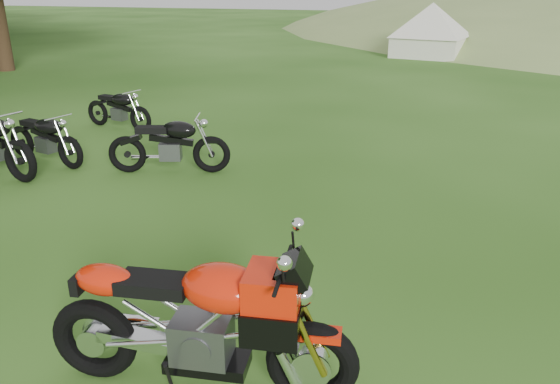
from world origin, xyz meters
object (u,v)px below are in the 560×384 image
(vintage_moto_b, at_px, (169,143))
(vintage_moto_d, at_px, (118,108))
(sport_motorcycle, at_px, (198,312))
(vintage_moto_a, at_px, (44,137))
(tent_left, at_px, (431,28))

(vintage_moto_b, distance_m, vintage_moto_d, 3.31)
(sport_motorcycle, xyz_separation_m, vintage_moto_d, (-5.19, 6.69, -0.23))
(sport_motorcycle, relative_size, vintage_moto_a, 1.27)
(vintage_moto_b, xyz_separation_m, tent_left, (2.91, 16.99, 0.67))
(vintage_moto_b, relative_size, tent_left, 0.71)
(vintage_moto_a, distance_m, vintage_moto_d, 2.45)
(tent_left, bearing_deg, vintage_moto_b, -89.32)
(sport_motorcycle, relative_size, tent_left, 0.83)
(tent_left, bearing_deg, vintage_moto_a, -96.35)
(vintage_moto_a, relative_size, tent_left, 0.66)
(vintage_moto_a, height_order, tent_left, tent_left)
(vintage_moto_d, bearing_deg, tent_left, 80.86)
(vintage_moto_a, relative_size, vintage_moto_d, 1.04)
(vintage_moto_d, xyz_separation_m, tent_left, (5.36, 14.77, 0.72))
(sport_motorcycle, xyz_separation_m, tent_left, (0.17, 21.46, 0.50))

